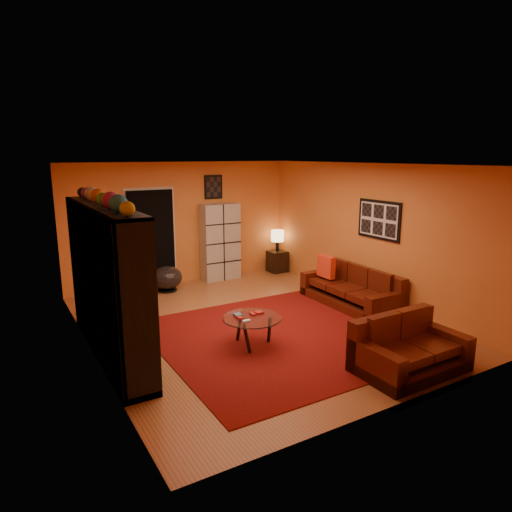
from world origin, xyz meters
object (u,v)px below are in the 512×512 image
sofa (353,290)px  coffee_table (252,320)px  side_table (277,261)px  entertainment_unit (107,282)px  tv (112,287)px  loveseat (406,348)px  storage_cabinet (220,242)px  bowl_chair (167,278)px  table_lamp (277,236)px

sofa → coffee_table: (-2.56, -0.67, 0.10)m
coffee_table → sofa: bearing=14.7°
coffee_table → side_table: 4.37m
entertainment_unit → tv: bearing=-60.1°
loveseat → storage_cabinet: size_ratio=0.85×
storage_cabinet → tv: bearing=-137.1°
coffee_table → tv: bearing=159.3°
entertainment_unit → side_table: bearing=30.6°
side_table → bowl_chair: bearing=-176.3°
loveseat → bowl_chair: (-1.49, 4.92, -0.01)m
side_table → storage_cabinet: bearing=175.3°
coffee_table → table_lamp: table_lamp is taller
coffee_table → side_table: size_ratio=1.72×
sofa → side_table: bearing=88.5°
entertainment_unit → coffee_table: entertainment_unit is taller
tv → sofa: (4.36, -0.00, -0.71)m
table_lamp → side_table: bearing=0.0°
tv → table_lamp: tv is taller
entertainment_unit → storage_cabinet: 4.17m
sofa → loveseat: size_ratio=1.41×
bowl_chair → coffee_table: bearing=-87.7°
storage_cabinet → table_lamp: 1.45m
tv → side_table: size_ratio=1.90×
loveseat → table_lamp: bearing=-14.8°
tv → table_lamp: bearing=-58.3°
sofa → coffee_table: sofa is taller
coffee_table → side_table: side_table is taller
entertainment_unit → coffee_table: bearing=-22.5°
storage_cabinet → bowl_chair: size_ratio=2.72×
sofa → storage_cabinet: storage_cabinet is taller
side_table → coffee_table: bearing=-127.9°
tv → storage_cabinet: storage_cabinet is taller
storage_cabinet → bowl_chair: storage_cabinet is taller
tv → sofa: 4.41m
tv → side_table: 5.31m
coffee_table → table_lamp: bearing=52.1°
tv → sofa: bearing=-90.1°
entertainment_unit → storage_cabinet: bearing=42.3°
side_table → loveseat: bearing=-104.5°
loveseat → storage_cabinet: (-0.13, 5.22, 0.56)m
coffee_table → bowl_chair: 3.27m
loveseat → table_lamp: table_lamp is taller
loveseat → side_table: bearing=-14.8°
entertainment_unit → loveseat: 4.09m
storage_cabinet → table_lamp: (1.44, -0.12, 0.01)m
entertainment_unit → side_table: size_ratio=6.00×
entertainment_unit → table_lamp: bearing=30.6°
entertainment_unit → loveseat: entertainment_unit is taller
sofa → side_table: 2.77m
storage_cabinet → loveseat: bearing=-89.3°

